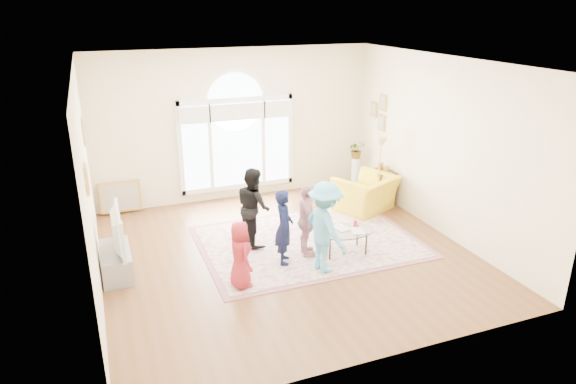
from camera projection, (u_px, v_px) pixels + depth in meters
name	position (u px, v px, depth m)	size (l,w,h in m)	color
ground	(286.00, 253.00, 8.79)	(6.00, 6.00, 0.00)	brown
room_shell	(239.00, 128.00, 10.73)	(6.00, 6.00, 6.00)	beige
area_rug	(308.00, 242.00, 9.20)	(3.60, 2.60, 0.02)	beige
rug_border	(308.00, 242.00, 9.21)	(3.80, 2.80, 0.01)	#945C63
tv_console	(116.00, 262.00, 8.06)	(0.45, 1.00, 0.42)	#93959B
television	(113.00, 231.00, 7.87)	(0.17, 1.13, 0.65)	black
coffee_table	(345.00, 232.00, 8.66)	(1.07, 0.74, 0.54)	silver
armchair	(366.00, 194.00, 10.51)	(1.13, 0.98, 0.73)	yellow
side_cabinet	(382.00, 186.00, 10.96)	(0.40, 0.50, 0.70)	black
floor_lamp	(381.00, 149.00, 10.31)	(0.24, 0.24, 1.51)	black
plant_pedestal	(356.00, 173.00, 11.85)	(0.20, 0.20, 0.70)	white
potted_plant	(357.00, 149.00, 11.66)	(0.38, 0.33, 0.42)	#33722D
leaning_picture	(122.00, 213.00, 10.49)	(0.80, 0.05, 0.62)	tan
child_red	(240.00, 255.00, 7.58)	(0.51, 0.33, 1.04)	#A7232E
child_navy	(284.00, 227.00, 8.26)	(0.46, 0.30, 1.25)	black
child_black	(253.00, 207.00, 8.90)	(0.68, 0.53, 1.39)	black
child_pink	(306.00, 221.00, 8.51)	(0.73, 0.30, 1.24)	#CD8F95
child_blue	(325.00, 227.00, 7.97)	(0.95, 0.55, 1.48)	#58B4DC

